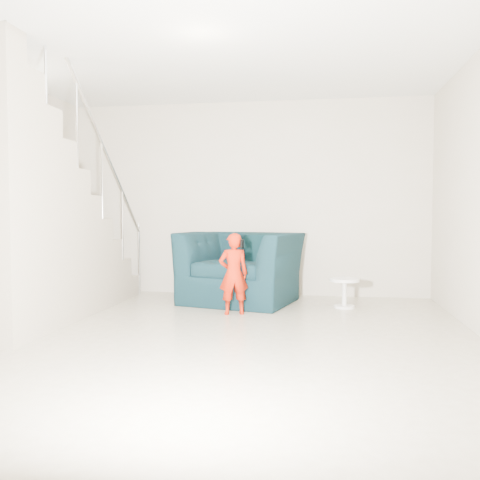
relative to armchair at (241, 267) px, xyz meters
name	(u,v)px	position (x,y,z in m)	size (l,w,h in m)	color
floor	(202,343)	(-0.02, -2.11, -0.45)	(5.50, 5.50, 0.00)	gray
ceiling	(201,32)	(-0.02, -2.11, 2.25)	(5.50, 5.50, 0.00)	silver
back_wall	(247,199)	(-0.02, 0.64, 0.90)	(5.00, 5.00, 0.00)	#B3A992
front_wall	(13,152)	(-0.02, -4.86, 0.90)	(5.00, 5.00, 0.00)	#B3A992
armchair	(241,267)	(0.00, 0.00, 0.00)	(1.39, 1.21, 0.90)	black
toddler	(234,274)	(0.04, -0.81, 0.01)	(0.34, 0.22, 0.92)	#AE2505
side_table	(344,288)	(1.30, -0.21, -0.21)	(0.36, 0.36, 0.36)	white
staircase	(27,232)	(-2.02, -1.56, 0.50)	(1.02, 3.03, 3.62)	#ADA089
cushion	(261,247)	(0.23, 0.21, 0.24)	(0.40, 0.11, 0.38)	black
throw	(192,258)	(-0.64, -0.05, 0.12)	(0.05, 0.51, 0.57)	black
phone	(242,244)	(0.14, -0.84, 0.35)	(0.02, 0.05, 0.10)	black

